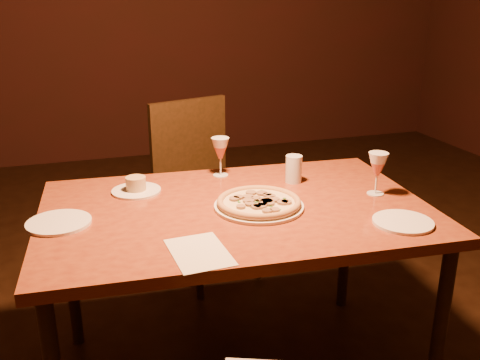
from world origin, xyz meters
name	(u,v)px	position (x,y,z in m)	size (l,w,h in m)	color
dining_table	(236,223)	(-0.17, 0.21, 0.69)	(1.46, 0.99, 0.75)	#93461F
chair_far	(203,180)	(-0.07, 1.13, 0.54)	(0.58, 0.58, 0.95)	black
pizza_plate	(259,203)	(-0.09, 0.17, 0.77)	(0.33, 0.33, 0.04)	white
ramekin_saucer	(136,187)	(-0.50, 0.48, 0.77)	(0.19, 0.19, 0.06)	white
wine_glass_far	(220,157)	(-0.13, 0.56, 0.84)	(0.08, 0.08, 0.17)	#AF5749
wine_glass_right	(377,174)	(0.39, 0.17, 0.84)	(0.08, 0.08, 0.17)	#AF5749
water_tumbler	(294,169)	(0.14, 0.39, 0.81)	(0.07, 0.07, 0.11)	silver
side_plate_left	(59,223)	(-0.79, 0.24, 0.76)	(0.22, 0.22, 0.01)	white
side_plate_near	(403,222)	(0.33, -0.11, 0.76)	(0.21, 0.21, 0.01)	white
menu_card	(199,252)	(-0.39, -0.11, 0.75)	(0.16, 0.24, 0.00)	beige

